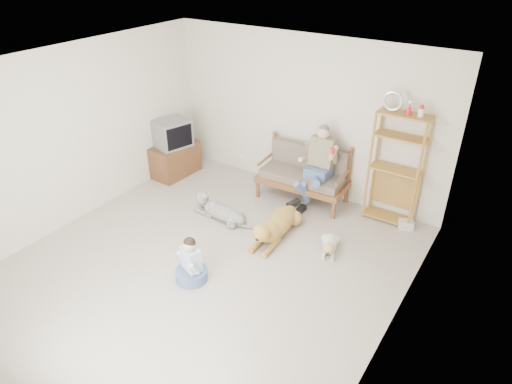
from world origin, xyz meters
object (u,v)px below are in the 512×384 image
Objects in this scene: loveseat at (305,173)px; etagere at (396,168)px; tv_stand at (175,160)px; golden_retriever at (275,226)px.

loveseat is 0.74× the size of etagere.
loveseat reaches higher than tv_stand.
loveseat is at bearing -174.82° from etagere.
tv_stand is at bearing -171.57° from loveseat.
etagere is at bearing 12.60° from tv_stand.
loveseat reaches higher than golden_retriever.
golden_retriever is (-1.27, -1.40, -0.73)m from etagere.
etagere is 2.03m from golden_retriever.
etagere is (1.46, 0.13, 0.43)m from loveseat.
golden_retriever is (0.19, -1.27, -0.30)m from loveseat.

